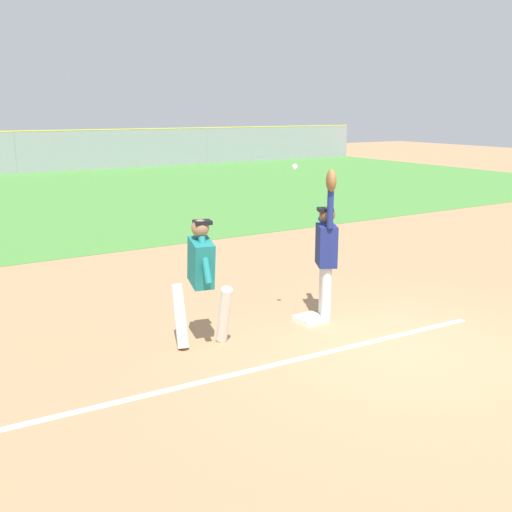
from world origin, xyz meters
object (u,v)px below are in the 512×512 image
at_px(first_base, 310,319).
at_px(runner, 201,274).
at_px(fielder, 327,248).
at_px(parked_car_tan, 17,155).
at_px(baseball, 295,167).
at_px(parked_car_green, 128,152).

distance_m(first_base, runner, 2.02).
bearing_deg(runner, fielder, 9.92).
distance_m(fielder, parked_car_tan, 27.62).
relative_size(fielder, parked_car_tan, 0.50).
xyz_separation_m(first_base, parked_car_tan, (1.01, 27.54, 0.63)).
bearing_deg(first_base, baseball, -174.62).
relative_size(runner, baseball, 23.24).
distance_m(baseball, parked_car_green, 28.12).
height_order(parked_car_tan, parked_car_green, same).
distance_m(runner, parked_car_tan, 27.67).
relative_size(first_base, parked_car_green, 0.08).
bearing_deg(runner, baseball, 10.29).
bearing_deg(fielder, parked_car_green, -75.72).
bearing_deg(first_base, parked_car_green, 75.47).
bearing_deg(baseball, runner, 178.13).
xyz_separation_m(first_base, parked_car_green, (7.01, 27.06, 0.63)).
relative_size(runner, parked_car_green, 0.38).
distance_m(fielder, runner, 2.01).
bearing_deg(parked_car_green, runner, -102.05).
height_order(runner, parked_car_tan, runner).
height_order(fielder, parked_car_tan, fielder).
distance_m(fielder, baseball, 1.33).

